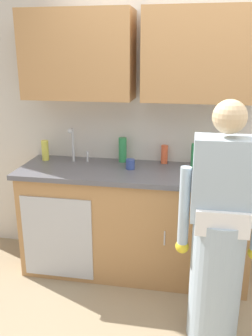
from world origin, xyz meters
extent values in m
plane|color=#998466|center=(0.00, 0.00, 0.00)|extent=(9.00, 9.00, 0.00)
cube|color=beige|center=(0.00, 1.05, 1.35)|extent=(4.80, 0.10, 2.70)
cube|color=#B27F4C|center=(-1.04, 0.83, 1.85)|extent=(0.91, 0.34, 0.70)
cube|color=#B27F4C|center=(-0.05, 0.83, 1.85)|extent=(0.91, 0.34, 0.70)
cube|color=#B27F4C|center=(-0.55, 0.70, 0.45)|extent=(1.90, 0.60, 0.90)
cube|color=#B7BABF|center=(-1.15, 0.39, 0.41)|extent=(0.60, 0.01, 0.72)
cylinder|color=silver|center=(-0.27, 0.39, 0.50)|extent=(0.01, 0.01, 0.12)
cylinder|color=silver|center=(0.16, 0.39, 0.50)|extent=(0.01, 0.01, 0.12)
cube|color=#595960|center=(-0.55, 0.70, 0.92)|extent=(1.96, 0.66, 0.04)
cube|color=#B7BABF|center=(-1.09, 0.70, 0.92)|extent=(0.50, 0.36, 0.03)
cylinder|color=#B7BABF|center=(-1.13, 0.85, 1.09)|extent=(0.02, 0.02, 0.30)
sphere|color=#B7BABF|center=(-1.13, 0.79, 1.23)|extent=(0.04, 0.04, 0.04)
cylinder|color=#B7BABF|center=(-1.00, 0.85, 0.99)|extent=(0.02, 0.02, 0.10)
cube|color=white|center=(0.10, -0.02, 0.03)|extent=(0.20, 0.26, 0.06)
cylinder|color=#A3B7C6|center=(0.10, 0.00, 0.44)|extent=(0.34, 0.34, 0.88)
cube|color=#A3B7C6|center=(0.10, 0.00, 1.14)|extent=(0.38, 0.22, 0.52)
sphere|color=#D3B184|center=(0.10, 0.00, 1.52)|extent=(0.20, 0.20, 0.20)
cube|color=white|center=(0.10, -0.12, 0.90)|extent=(0.32, 0.04, 0.16)
cylinder|color=#A3B7C6|center=(-0.13, 0.02, 0.93)|extent=(0.07, 0.07, 0.55)
sphere|color=yellow|center=(-0.13, 0.02, 0.65)|extent=(0.09, 0.09, 0.09)
cylinder|color=#2D8C4C|center=(-0.06, 0.85, 1.04)|extent=(0.06, 0.06, 0.21)
cylinder|color=#E05933|center=(-0.32, 0.94, 1.02)|extent=(0.06, 0.06, 0.16)
cylinder|color=#2D8C4C|center=(-0.69, 0.92, 1.05)|extent=(0.07, 0.07, 0.22)
cylinder|color=#E05933|center=(0.31, 0.93, 1.04)|extent=(0.07, 0.07, 0.20)
cylinder|color=#D8D14C|center=(-1.39, 0.84, 1.03)|extent=(0.06, 0.06, 0.18)
cylinder|color=#33478C|center=(-0.59, 0.72, 0.98)|extent=(0.08, 0.08, 0.08)
cube|color=silver|center=(0.33, 0.65, 0.94)|extent=(0.12, 0.23, 0.01)
cube|color=#4CBF4C|center=(0.10, 0.72, 0.96)|extent=(0.11, 0.07, 0.03)
camera|label=1|loc=(-0.12, -2.12, 1.86)|focal=38.46mm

